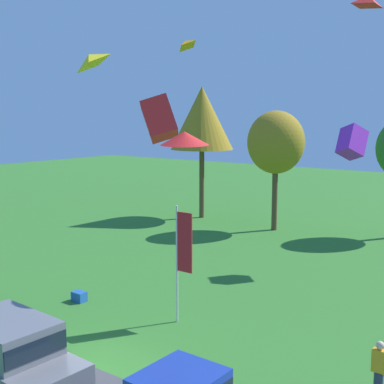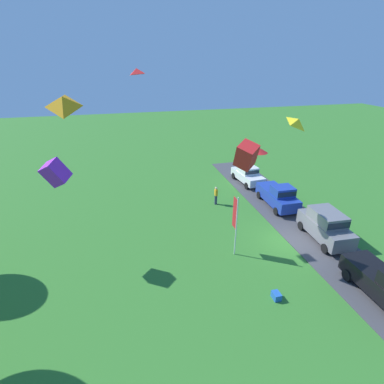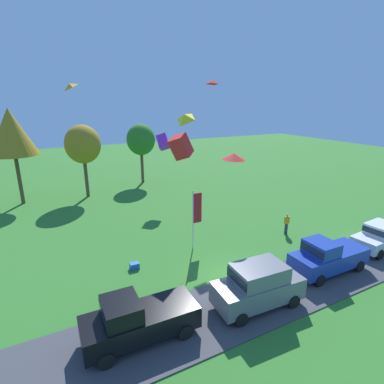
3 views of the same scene
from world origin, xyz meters
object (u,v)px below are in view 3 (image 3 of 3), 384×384
Objects in this scene: kite_box_over_trees at (163,142)px; kite_diamond_topmost at (212,82)px; car_pickup_near_entrance at (327,256)px; kite_diamond_trailing_tail at (69,86)px; person_on_lawn at (287,224)px; car_suv_mid_row at (258,284)px; car_pickup_by_flagpole at (136,319)px; tree_right_of_center at (141,140)px; kite_box_high_left at (181,147)px; tree_center_back at (11,132)px; cooler_box at (134,266)px; flag_banner at (196,212)px; tree_lone_near at (83,145)px; kite_delta_mid_center at (234,156)px; kite_diamond_low_drifter at (184,118)px; car_sedan_far_end at (380,235)px.

kite_diamond_topmost is at bearing -66.25° from kite_box_over_trees.
kite_diamond_trailing_tail reaches higher than car_pickup_near_entrance.
car_suv_mid_row is at bearing -142.57° from person_on_lawn.
tree_right_of_center is at bearing 71.06° from car_pickup_by_flagpole.
kite_box_high_left reaches higher than kite_box_over_trees.
tree_center_back is 16.89× the size of cooler_box.
flag_banner is 13.54m from kite_diamond_trailing_tail.
kite_diamond_trailing_tail is (-8.72, -10.45, 5.74)m from tree_right_of_center.
cooler_box is at bearing -146.08° from kite_diamond_topmost.
kite_box_over_trees is at bearing -37.39° from tree_lone_near.
kite_delta_mid_center is (7.94, 4.51, 5.68)m from car_pickup_by_flagpole.
kite_diamond_topmost is (-3.03, 6.62, 10.69)m from person_on_lawn.
tree_lone_near reaches higher than car_suv_mid_row.
kite_box_high_left reaches higher than cooler_box.
car_pickup_near_entrance is 5.57m from person_on_lawn.
car_pickup_near_entrance is 0.53× the size of tree_center_back.
kite_delta_mid_center is 1.57× the size of kite_diamond_low_drifter.
cooler_box is (6.43, -17.35, -6.98)m from tree_center_back.
person_on_lawn is (1.87, 5.24, -0.23)m from car_pickup_near_entrance.
kite_diamond_trailing_tail is 10.03m from kite_box_over_trees.
cooler_box is 0.61× the size of kite_diamond_topmost.
tree_lone_near is 17.60m from cooler_box.
cooler_box is at bearing 161.55° from car_sedan_far_end.
kite_diamond_trailing_tail reaches higher than car_suv_mid_row.
flag_banner is 2.93× the size of kite_delta_mid_center.
car_pickup_near_entrance is at bearing -78.48° from kite_box_over_trees.
kite_box_over_trees is (6.76, 11.45, 5.96)m from cooler_box.
person_on_lawn is 14.13m from kite_box_over_trees.
car_pickup_by_flagpole is 14.71m from person_on_lawn.
kite_diamond_topmost is at bearing 69.83° from car_suv_mid_row.
tree_lone_near reaches higher than flag_banner.
kite_delta_mid_center is at bearing 6.93° from kite_diamond_low_drifter.
tree_right_of_center is 19.25m from flag_banner.
car_sedan_far_end is 4.85× the size of kite_diamond_low_drifter.
kite_delta_mid_center is (2.66, -1.99, -0.53)m from kite_box_high_left.
car_pickup_by_flagpole is 6.17m from car_suv_mid_row.
cooler_box is (-16.13, 5.38, -0.84)m from car_sedan_far_end.
tree_right_of_center is (-9.04, 25.00, 4.38)m from car_sedan_far_end.
tree_right_of_center is 21.50m from cooler_box.
car_pickup_by_flagpole is at bearing -178.88° from car_sedan_far_end.
kite_diamond_trailing_tail is at bearing 127.47° from kite_delta_mid_center.
kite_diamond_low_drifter reaches higher than car_pickup_near_entrance.
kite_diamond_topmost is at bearing 51.06° from flag_banner.
kite_delta_mid_center is at bearing -52.53° from kite_diamond_trailing_tail.
car_sedan_far_end is (17.74, 0.35, -0.07)m from car_pickup_by_flagpole.
tree_center_back is at bearing 124.49° from kite_delta_mid_center.
flag_banner reaches higher than car_pickup_near_entrance.
car_pickup_near_entrance is 5.81× the size of kite_diamond_trailing_tail.
tree_lone_near is at bearing 86.27° from car_pickup_by_flagpole.
car_pickup_by_flagpole is at bearing -108.94° from tree_right_of_center.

